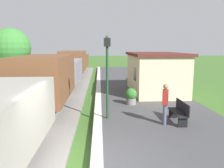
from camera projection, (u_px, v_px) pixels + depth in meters
The scene contains 10 objects.
platform_slab at pixel (196, 165), 6.31m from camera, with size 6.00×60.00×0.25m, color #424244.
platform_edge_stripe at pixel (97, 164), 6.14m from camera, with size 0.36×60.00×0.01m, color silver.
freight_train at pixel (64, 70), 18.32m from camera, with size 2.50×32.60×2.72m.
station_hut at pixel (155, 72), 15.72m from camera, with size 3.50×5.80×2.78m.
bench_near_hut at pixel (180, 112), 9.47m from camera, with size 0.42×1.50×0.91m.
bench_down_platform at pixel (135, 76), 21.26m from camera, with size 0.42×1.50×0.91m.
person_waiting at pixel (165, 102), 9.15m from camera, with size 0.34×0.44×1.71m.
potted_planter at pixel (131, 96), 12.46m from camera, with size 0.64×0.64×0.92m.
lamp_post_near at pixel (107, 62), 9.67m from camera, with size 0.28×0.28×3.70m.
tree_field_left at pixel (11, 48), 20.99m from camera, with size 3.69×3.69×5.20m.
Camera 1 is at (0.50, -5.70, 3.45)m, focal length 35.81 mm.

